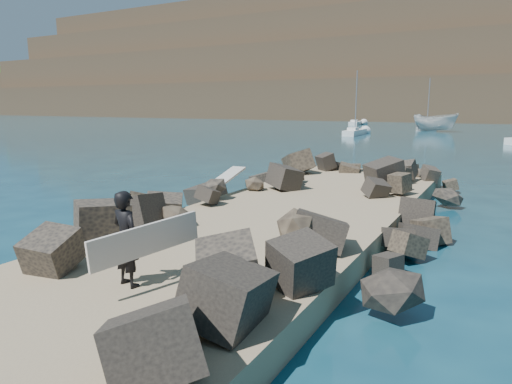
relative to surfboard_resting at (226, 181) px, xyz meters
The scene contains 10 objects.
ground 4.14m from the surfboard_resting, 38.31° to the right, with size 800.00×800.00×0.00m, color #0F384C.
jetty 5.52m from the surfboard_resting, 54.97° to the right, with size 6.00×26.00×0.60m, color #8C7759.
riprap_left 4.03m from the surfboard_resting, 86.51° to the right, with size 2.60×22.00×1.00m, color #272421.
riprap_right 7.26m from the surfboard_resting, 33.39° to the right, with size 2.60×22.00×1.00m, color black.
surfboard_resting is the anchor object (origin of this frame).
boat_imported 55.33m from the surfboard_resting, 90.60° to the left, with size 2.49×6.62×2.56m, color silver.
surfer_with_board 8.59m from the surfboard_resting, 68.36° to the right, with size 1.11×2.01×1.67m.
sailboat_e 72.48m from the surfboard_resting, 103.24° to the left, with size 2.46×7.00×8.29m.
sailboat_b 60.16m from the surfboard_resting, 92.25° to the left, with size 2.09×6.51×7.79m.
sailboat_a 42.97m from the surfboard_resting, 100.87° to the left, with size 1.69×6.57×7.92m.
Camera 1 is at (5.50, -10.97, 3.68)m, focal length 32.00 mm.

